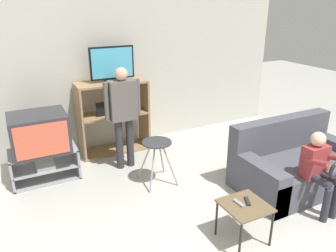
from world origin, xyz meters
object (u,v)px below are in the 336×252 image
Objects in this scene: tv_stand at (45,164)px; couch at (295,165)px; television_main at (39,133)px; snack_table at (245,209)px; folding_stool at (157,148)px; media_shelf at (113,117)px; television_flat at (112,65)px; remote_control_black at (247,201)px; person_seated_child at (320,167)px; person_standing_adult at (123,109)px; remote_control_white at (239,203)px.

tv_stand is 0.54× the size of couch.
television_main is 2.82m from snack_table.
snack_table is at bearing -54.04° from tv_stand.
couch is (1.63, -0.87, -0.23)m from folding_stool.
couch is at bearing 23.79° from snack_table.
television_main is 3.46m from couch.
snack_table is at bearing -79.82° from media_shelf.
television_flat is 2.91m from remote_control_black.
media_shelf is 2.82m from couch.
snack_table is 1.12m from person_seated_child.
person_standing_adult is at bearing -8.59° from tv_stand.
tv_stand is 1.76m from television_flat.
media_shelf reaches higher than remote_control_black.
media_shelf is 0.69m from person_standing_adult.
couch is at bearing -28.16° from folding_stool.
media_shelf is 1.21× the size of person_seated_child.
folding_stool is (0.16, -1.26, -0.91)m from television_flat.
television_main is 2.76m from remote_control_white.
folding_stool is at bearing -30.68° from tv_stand.
remote_control_black is 1.06m from person_seated_child.
television_main is 1.66× the size of snack_table.
folding_stool is 0.63× the size of person_seated_child.
person_seated_child is at bearing 2.73° from snack_table.
remote_control_black is at bearing -76.55° from folding_stool.
television_main is 1.16m from person_standing_adult.
couch is at bearing -49.99° from television_flat.
television_flat is 0.46× the size of person_standing_adult.
folding_stool is 1.50m from snack_table.
remote_control_white is at bearing -54.38° from tv_stand.
tv_stand is 1.44× the size of folding_stool.
tv_stand is 0.59× the size of person_standing_adult.
television_main is 1.19× the size of folding_stool.
person_standing_adult is at bearing 128.48° from person_seated_child.
remote_control_black reaches higher than snack_table.
tv_stand is 1.21× the size of television_main.
remote_control_black and remote_control_white have the same top height.
folding_stool is (1.36, -0.80, -0.18)m from television_main.
person_standing_adult is (-0.04, -0.62, 0.31)m from media_shelf.
remote_control_white is 1.50m from couch.
television_flat reaches higher than media_shelf.
media_shelf is at bearing 100.18° from snack_table.
person_standing_adult is (-0.07, -0.63, -0.52)m from television_flat.
remote_control_black is 0.10× the size of person_standing_adult.
person_standing_adult is at bearing -8.40° from television_main.
couch is 0.66m from person_seated_child.
television_main is 1.59m from folding_stool.
couch is (2.99, -1.68, 0.07)m from tv_stand.
couch is (3.00, -1.67, -0.41)m from television_main.
television_flat is (1.20, 0.46, 1.21)m from tv_stand.
snack_table is (0.45, -2.72, -1.05)m from television_flat.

